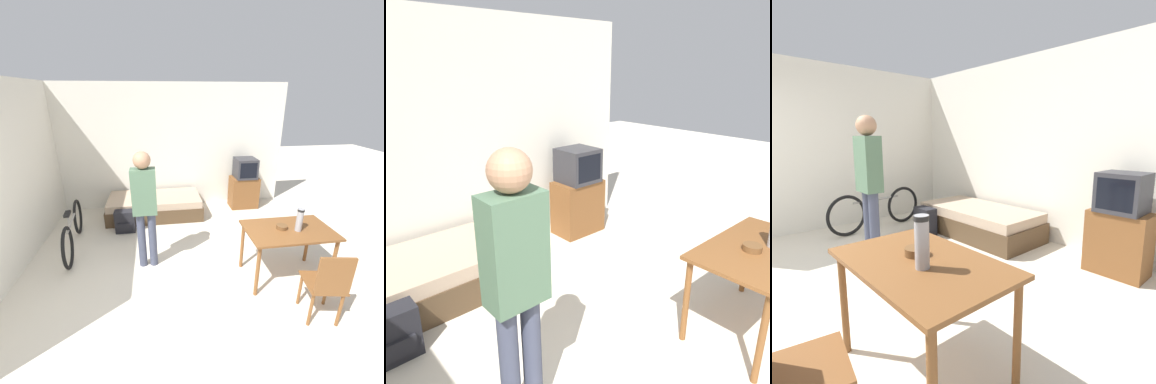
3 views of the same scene
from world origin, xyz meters
TOP-DOWN VIEW (x-y plane):
  - wall_back at (0.00, 3.71)m, footprint 5.45×0.06m
  - daybed at (-0.25, 3.13)m, footprint 1.96×0.94m
  - tv at (1.77, 3.31)m, footprint 0.62×0.45m
  - dining_table at (1.53, 0.86)m, footprint 1.16×0.71m
  - person_standing at (-0.37, 1.42)m, footprint 0.34×0.24m
  - mate_bowl at (1.44, 0.89)m, footprint 0.14×0.14m
  - backpack at (-0.82, 2.50)m, footprint 0.37×0.23m

SIDE VIEW (x-z plane):
  - backpack at x=-0.82m, z-range 0.00..0.43m
  - daybed at x=-0.25m, z-range 0.00..0.44m
  - tv at x=1.77m, z-range -0.02..1.12m
  - dining_table at x=1.53m, z-range 0.28..1.05m
  - mate_bowl at x=1.44m, z-range 0.77..0.82m
  - person_standing at x=-0.37m, z-range 0.16..1.92m
  - wall_back at x=0.00m, z-range 0.00..2.70m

